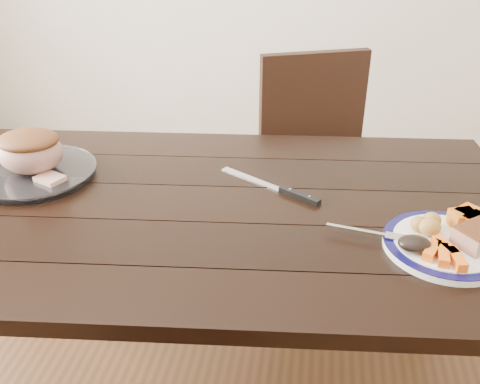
# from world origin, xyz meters

# --- Properties ---
(dining_table) EXTENTS (1.68, 1.05, 0.75)m
(dining_table) POSITION_xyz_m (0.00, 0.00, 0.66)
(dining_table) COLOR black
(dining_table) RESTS_ON ground
(chair_far) EXTENTS (0.55, 0.55, 0.93)m
(chair_far) POSITION_xyz_m (0.27, 0.73, 0.52)
(chair_far) COLOR black
(chair_far) RESTS_ON ground
(dinner_plate) EXTENTS (0.27, 0.27, 0.02)m
(dinner_plate) POSITION_xyz_m (0.55, -0.12, 0.76)
(dinner_plate) COLOR white
(dinner_plate) RESTS_ON dining_table
(plate_rim) EXTENTS (0.27, 0.27, 0.02)m
(plate_rim) POSITION_xyz_m (0.55, -0.12, 0.77)
(plate_rim) COLOR #0D0C3D
(plate_rim) RESTS_ON dinner_plate
(serving_platter) EXTENTS (0.33, 0.33, 0.02)m
(serving_platter) POSITION_xyz_m (-0.51, 0.07, 0.76)
(serving_platter) COLOR white
(serving_platter) RESTS_ON dining_table
(pork_slice) EXTENTS (0.11, 0.11, 0.04)m
(pork_slice) POSITION_xyz_m (0.61, -0.12, 0.79)
(pork_slice) COLOR tan
(pork_slice) RESTS_ON dinner_plate
(roasted_potatoes) EXTENTS (0.07, 0.08, 0.04)m
(roasted_potatoes) POSITION_xyz_m (0.52, -0.08, 0.79)
(roasted_potatoes) COLOR gold
(roasted_potatoes) RESTS_ON dinner_plate
(carrot_batons) EXTENTS (0.09, 0.11, 0.02)m
(carrot_batons) POSITION_xyz_m (0.54, -0.18, 0.78)
(carrot_batons) COLOR orange
(carrot_batons) RESTS_ON dinner_plate
(pumpkin_wedges) EXTENTS (0.10, 0.10, 0.04)m
(pumpkin_wedges) POSITION_xyz_m (0.62, -0.05, 0.79)
(pumpkin_wedges) COLOR orange
(pumpkin_wedges) RESTS_ON dinner_plate
(dark_mushroom) EXTENTS (0.07, 0.05, 0.03)m
(dark_mushroom) POSITION_xyz_m (0.48, -0.16, 0.79)
(dark_mushroom) COLOR black
(dark_mushroom) RESTS_ON dinner_plate
(fork) EXTENTS (0.18, 0.05, 0.00)m
(fork) POSITION_xyz_m (0.39, -0.11, 0.77)
(fork) COLOR silver
(fork) RESTS_ON dinner_plate
(roast_joint) EXTENTS (0.18, 0.15, 0.12)m
(roast_joint) POSITION_xyz_m (-0.51, 0.07, 0.82)
(roast_joint) COLOR tan
(roast_joint) RESTS_ON serving_platter
(cut_slice) EXTENTS (0.09, 0.08, 0.02)m
(cut_slice) POSITION_xyz_m (-0.44, 0.01, 0.78)
(cut_slice) COLOR tan
(cut_slice) RESTS_ON serving_platter
(carving_knife) EXTENTS (0.28, 0.18, 0.01)m
(carving_knife) POSITION_xyz_m (0.19, 0.08, 0.76)
(carving_knife) COLOR silver
(carving_knife) RESTS_ON dining_table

